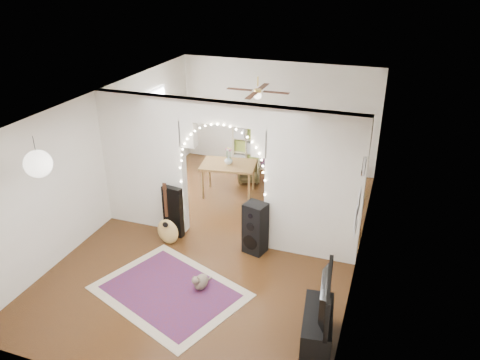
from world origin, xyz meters
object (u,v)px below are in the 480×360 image
(floor_speaker, at_px, (255,228))
(media_console, at_px, (317,328))
(bookcase, at_px, (262,140))
(dining_chair_left, at_px, (249,172))
(acoustic_guitar, at_px, (167,222))
(dining_table, at_px, (228,167))
(dining_chair_right, at_px, (296,171))

(floor_speaker, height_order, media_console, floor_speaker)
(bookcase, relative_size, dining_chair_left, 2.88)
(acoustic_guitar, relative_size, media_console, 1.08)
(acoustic_guitar, distance_m, dining_table, 2.35)
(dining_chair_left, bearing_deg, media_console, -82.59)
(media_console, relative_size, dining_chair_right, 1.71)
(acoustic_guitar, relative_size, dining_table, 0.82)
(dining_chair_right, bearing_deg, bookcase, 163.91)
(acoustic_guitar, bearing_deg, floor_speaker, 8.53)
(bookcase, xyz_separation_m, dining_chair_right, (1.06, -0.57, -0.49))
(acoustic_guitar, xyz_separation_m, media_console, (3.13, -1.58, -0.22))
(media_console, height_order, dining_table, dining_table)
(media_console, distance_m, bookcase, 6.21)
(floor_speaker, relative_size, dining_table, 0.75)
(floor_speaker, height_order, dining_chair_right, floor_speaker)
(media_console, relative_size, bookcase, 0.67)
(floor_speaker, xyz_separation_m, dining_chair_left, (-1.07, 2.83, -0.25))
(acoustic_guitar, xyz_separation_m, dining_chair_right, (1.65, 3.50, -0.20))
(bookcase, distance_m, dining_chair_left, 1.07)
(acoustic_guitar, xyz_separation_m, floor_speaker, (1.62, 0.30, 0.02))
(dining_chair_right, bearing_deg, acoustic_guitar, -103.17)
(media_console, xyz_separation_m, dining_chair_right, (-1.48, 5.08, 0.02))
(media_console, bearing_deg, dining_chair_left, 111.30)
(floor_speaker, bearing_deg, dining_table, 136.98)
(floor_speaker, relative_size, dining_chair_right, 1.68)
(acoustic_guitar, bearing_deg, dining_table, 79.52)
(dining_chair_right, bearing_deg, media_console, -61.70)
(acoustic_guitar, xyz_separation_m, dining_chair_left, (0.56, 3.13, -0.23))
(floor_speaker, distance_m, dining_chair_left, 3.04)
(media_console, height_order, dining_chair_left, media_console)
(dining_table, bearing_deg, bookcase, 73.12)
(acoustic_guitar, distance_m, floor_speaker, 1.65)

